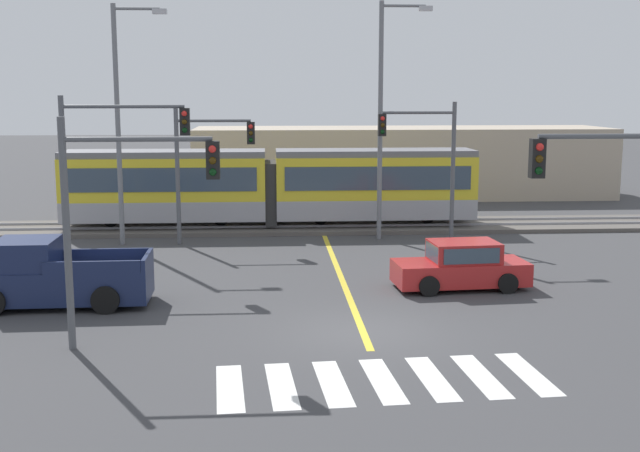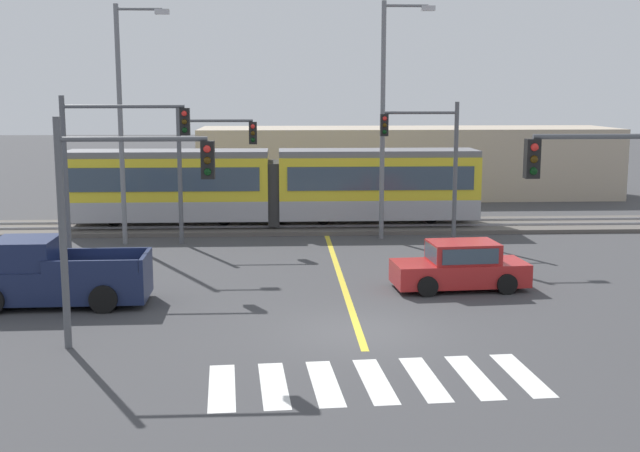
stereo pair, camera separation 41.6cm
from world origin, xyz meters
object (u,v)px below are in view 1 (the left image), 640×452
at_px(light_rail_tram, 271,184).
at_px(street_lamp_west, 122,112).
at_px(traffic_light_near_left, 121,199).
at_px(traffic_light_mid_left, 108,156).
at_px(traffic_light_far_left, 205,156).
at_px(street_lamp_centre, 385,108).
at_px(pickup_truck, 52,278).
at_px(traffic_light_far_right, 427,150).
at_px(traffic_light_near_right, 629,198).
at_px(sedan_crossing, 461,267).

relative_size(light_rail_tram, street_lamp_west, 1.92).
xyz_separation_m(traffic_light_near_left, traffic_light_mid_left, (-1.79, 7.80, 0.40)).
height_order(traffic_light_far_left, street_lamp_west, street_lamp_west).
distance_m(traffic_light_near_left, traffic_light_far_left, 13.71).
distance_m(traffic_light_near_left, traffic_light_mid_left, 8.01).
bearing_deg(traffic_light_near_left, traffic_light_mid_left, 102.92).
distance_m(street_lamp_west, street_lamp_centre, 10.73).
height_order(light_rail_tram, pickup_truck, light_rail_tram).
height_order(traffic_light_near_left, traffic_light_mid_left, traffic_light_mid_left).
bearing_deg(traffic_light_far_right, traffic_light_near_left, -126.36).
xyz_separation_m(traffic_light_near_right, street_lamp_centre, (-3.49, 15.51, 1.78)).
relative_size(traffic_light_far_left, traffic_light_far_right, 0.96).
xyz_separation_m(traffic_light_near_right, street_lamp_west, (-14.20, 14.87, 1.65)).
height_order(traffic_light_mid_left, street_lamp_west, street_lamp_west).
bearing_deg(traffic_light_near_right, street_lamp_centre, 102.68).
bearing_deg(street_lamp_centre, traffic_light_near_right, -77.32).
xyz_separation_m(pickup_truck, traffic_light_near_right, (14.71, -5.25, 2.91)).
distance_m(pickup_truck, traffic_light_near_right, 15.89).
bearing_deg(street_lamp_centre, traffic_light_near_left, -120.26).
bearing_deg(light_rail_tram, pickup_truck, -116.34).
height_order(traffic_light_mid_left, traffic_light_far_right, traffic_light_mid_left).
distance_m(traffic_light_near_right, traffic_light_near_left, 11.93).
distance_m(pickup_truck, street_lamp_west, 10.66).
bearing_deg(pickup_truck, traffic_light_near_left, -55.50).
bearing_deg(traffic_light_near_left, traffic_light_far_left, 86.05).
distance_m(traffic_light_near_right, street_lamp_west, 20.62).
distance_m(pickup_truck, street_lamp_centre, 15.91).
height_order(light_rail_tram, sedan_crossing, light_rail_tram).
bearing_deg(pickup_truck, sedan_crossing, 6.08).
height_order(traffic_light_far_right, street_lamp_centre, street_lamp_centre).
distance_m(traffic_light_far_left, traffic_light_far_right, 9.17).
height_order(sedan_crossing, street_lamp_west, street_lamp_west).
xyz_separation_m(traffic_light_near_right, traffic_light_near_left, (-11.88, 1.12, -0.07)).
bearing_deg(traffic_light_near_left, traffic_light_near_right, -5.41).
bearing_deg(traffic_light_near_right, traffic_light_far_left, 126.46).
distance_m(light_rail_tram, street_lamp_centre, 6.53).
bearing_deg(traffic_light_near_right, sedan_crossing, 109.18).
distance_m(sedan_crossing, traffic_light_far_left, 12.29).
height_order(traffic_light_near_right, traffic_light_near_left, traffic_light_near_right).
bearing_deg(pickup_truck, street_lamp_west, 86.94).
distance_m(light_rail_tram, traffic_light_near_right, 20.13).
height_order(light_rail_tram, traffic_light_near_right, traffic_light_near_right).
bearing_deg(street_lamp_centre, traffic_light_far_left, -174.58).
distance_m(traffic_light_near_left, street_lamp_centre, 16.75).
distance_m(pickup_truck, traffic_light_far_right, 16.39).
bearing_deg(traffic_light_near_right, traffic_light_near_left, 174.59).
height_order(light_rail_tram, street_lamp_west, street_lamp_west).
bearing_deg(light_rail_tram, sedan_crossing, -62.98).
height_order(sedan_crossing, street_lamp_centre, street_lamp_centre).
height_order(sedan_crossing, traffic_light_far_left, traffic_light_far_left).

